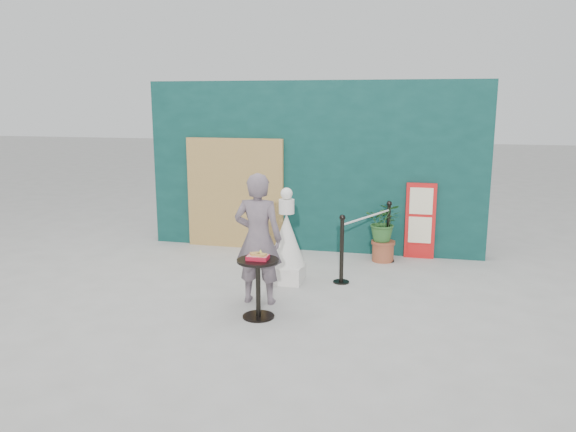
# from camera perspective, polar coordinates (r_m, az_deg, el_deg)

# --- Properties ---
(ground) EXTENTS (60.00, 60.00, 0.00)m
(ground) POSITION_cam_1_polar(r_m,az_deg,el_deg) (7.38, -2.16, -9.48)
(ground) COLOR #ADAAA5
(ground) RESTS_ON ground
(back_wall) EXTENTS (6.00, 0.30, 3.00)m
(back_wall) POSITION_cam_1_polar(r_m,az_deg,el_deg) (10.02, 2.57, 5.01)
(back_wall) COLOR #0A312E
(back_wall) RESTS_ON ground
(bamboo_fence) EXTENTS (1.80, 0.08, 2.00)m
(bamboo_fence) POSITION_cam_1_polar(r_m,az_deg,el_deg) (10.25, -5.40, 2.29)
(bamboo_fence) COLOR tan
(bamboo_fence) RESTS_ON ground
(woman) EXTENTS (0.65, 0.44, 1.75)m
(woman) POSITION_cam_1_polar(r_m,az_deg,el_deg) (7.40, -3.05, -2.33)
(woman) COLOR slate
(woman) RESTS_ON ground
(menu_board) EXTENTS (0.50, 0.07, 1.30)m
(menu_board) POSITION_cam_1_polar(r_m,az_deg,el_deg) (9.80, 13.29, -0.49)
(menu_board) COLOR red
(menu_board) RESTS_ON ground
(statue) EXTENTS (0.56, 0.56, 1.42)m
(statue) POSITION_cam_1_polar(r_m,az_deg,el_deg) (8.29, -0.14, -2.87)
(statue) COLOR white
(statue) RESTS_ON ground
(cafe_table) EXTENTS (0.52, 0.52, 0.75)m
(cafe_table) POSITION_cam_1_polar(r_m,az_deg,el_deg) (6.98, -3.06, -6.42)
(cafe_table) COLOR black
(cafe_table) RESTS_ON ground
(food_basket) EXTENTS (0.26, 0.19, 0.11)m
(food_basket) POSITION_cam_1_polar(r_m,az_deg,el_deg) (6.90, -3.06, -4.13)
(food_basket) COLOR red
(food_basket) RESTS_ON cafe_table
(planter) EXTENTS (0.59, 0.51, 1.00)m
(planter) POSITION_cam_1_polar(r_m,az_deg,el_deg) (9.50, 9.70, -1.15)
(planter) COLOR #994032
(planter) RESTS_ON ground
(stanchion_barrier) EXTENTS (0.84, 1.54, 1.03)m
(stanchion_barrier) POSITION_cam_1_polar(r_m,az_deg,el_deg) (8.90, 7.97, -2.53)
(stanchion_barrier) COLOR black
(stanchion_barrier) RESTS_ON ground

